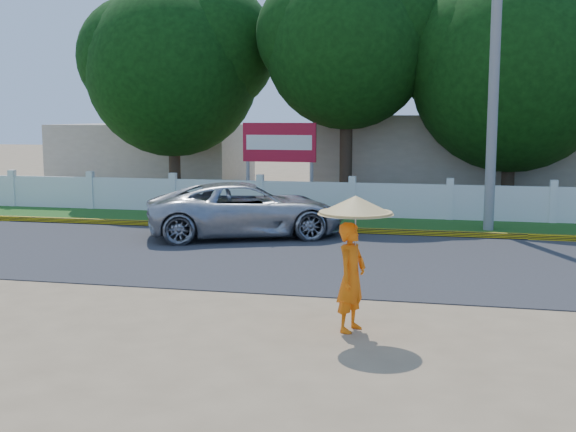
# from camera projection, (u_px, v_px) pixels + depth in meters

# --- Properties ---
(ground) EXTENTS (120.00, 120.00, 0.00)m
(ground) POSITION_uv_depth(u_px,v_px,m) (262.00, 310.00, 11.97)
(ground) COLOR #9E8460
(ground) RESTS_ON ground
(road) EXTENTS (60.00, 7.00, 0.02)m
(road) POSITION_uv_depth(u_px,v_px,m) (312.00, 257.00, 16.32)
(road) COLOR #38383A
(road) RESTS_ON ground
(grass_verge) EXTENTS (60.00, 3.50, 0.03)m
(grass_verge) POSITION_uv_depth(u_px,v_px,m) (345.00, 224.00, 21.39)
(grass_verge) COLOR #2D601E
(grass_verge) RESTS_ON ground
(curb) EXTENTS (40.00, 0.18, 0.16)m
(curb) POSITION_uv_depth(u_px,v_px,m) (337.00, 230.00, 19.74)
(curb) COLOR yellow
(curb) RESTS_ON ground
(fence) EXTENTS (40.00, 0.10, 1.10)m
(fence) POSITION_uv_depth(u_px,v_px,m) (352.00, 200.00, 22.71)
(fence) COLOR silver
(fence) RESTS_ON ground
(building_near) EXTENTS (10.00, 6.00, 3.20)m
(building_near) POSITION_uv_depth(u_px,v_px,m) (451.00, 156.00, 28.48)
(building_near) COLOR #B7AD99
(building_near) RESTS_ON ground
(building_far) EXTENTS (8.00, 5.00, 2.80)m
(building_far) POSITION_uv_depth(u_px,v_px,m) (154.00, 156.00, 32.31)
(building_far) COLOR #B7AD99
(building_far) RESTS_ON ground
(utility_pole) EXTENTS (0.28, 0.28, 8.08)m
(utility_pole) POSITION_uv_depth(u_px,v_px,m) (494.00, 84.00, 19.57)
(utility_pole) COLOR gray
(utility_pole) RESTS_ON ground
(vehicle) EXTENTS (5.73, 4.25, 1.45)m
(vehicle) POSITION_uv_depth(u_px,v_px,m) (247.00, 210.00, 19.08)
(vehicle) COLOR #A5A8AD
(vehicle) RESTS_ON ground
(monk_with_parasol) EXTENTS (1.12, 1.12, 2.04)m
(monk_with_parasol) POSITION_uv_depth(u_px,v_px,m) (353.00, 243.00, 10.63)
(monk_with_parasol) COLOR orange
(monk_with_parasol) RESTS_ON ground
(billboard) EXTENTS (2.50, 0.13, 2.95)m
(billboard) POSITION_uv_depth(u_px,v_px,m) (279.00, 147.00, 24.12)
(billboard) COLOR gray
(billboard) RESTS_ON ground
(tree_row) EXTENTS (27.11, 6.95, 8.37)m
(tree_row) POSITION_uv_depth(u_px,v_px,m) (469.00, 63.00, 24.38)
(tree_row) COLOR #473828
(tree_row) RESTS_ON ground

